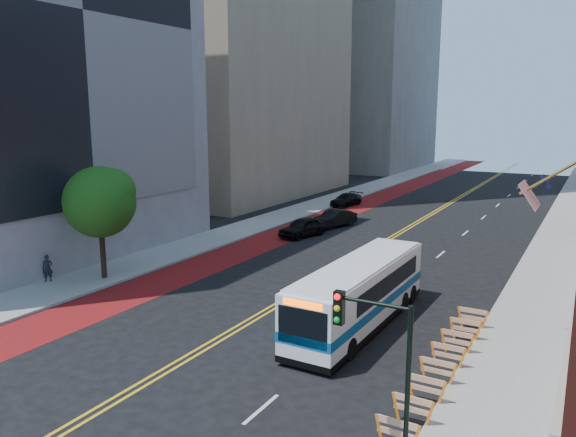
# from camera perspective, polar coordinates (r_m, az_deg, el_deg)

# --- Properties ---
(ground) EXTENTS (160.00, 160.00, 0.00)m
(ground) POSITION_cam_1_polar(r_m,az_deg,el_deg) (24.24, -10.10, -13.71)
(ground) COLOR black
(ground) RESTS_ON ground
(sidewalk_left) EXTENTS (4.00, 140.00, 0.15)m
(sidewalk_left) POSITION_cam_1_polar(r_m,az_deg,el_deg) (54.62, 0.09, 0.44)
(sidewalk_left) COLOR gray
(sidewalk_left) RESTS_ON ground
(sidewalk_right) EXTENTS (4.00, 140.00, 0.15)m
(sidewalk_right) POSITION_cam_1_polar(r_m,az_deg,el_deg) (47.98, 26.00, -2.17)
(sidewalk_right) COLOR gray
(sidewalk_right) RESTS_ON ground
(bus_lane_paint) EXTENTS (3.60, 140.00, 0.01)m
(bus_lane_paint) POSITION_cam_1_polar(r_m,az_deg,el_deg) (52.87, 3.78, -0.01)
(bus_lane_paint) COLOR #5F0D10
(bus_lane_paint) RESTS_ON ground
(center_line_inner) EXTENTS (0.14, 140.00, 0.01)m
(center_line_inner) POSITION_cam_1_polar(r_m,az_deg,el_deg) (50.05, 11.99, -0.86)
(center_line_inner) COLOR gold
(center_line_inner) RESTS_ON ground
(center_line_outer) EXTENTS (0.14, 140.00, 0.01)m
(center_line_outer) POSITION_cam_1_polar(r_m,az_deg,el_deg) (49.95, 12.38, -0.90)
(center_line_outer) COLOR gold
(center_line_outer) RESTS_ON ground
(lane_dashes) EXTENTS (0.14, 98.20, 0.01)m
(lane_dashes) POSITION_cam_1_polar(r_m,az_deg,el_deg) (56.57, 19.25, 0.12)
(lane_dashes) COLOR silver
(lane_dashes) RESTS_ON ground
(grey_building_left) EXTENTS (14.10, 24.00, 30.00)m
(grey_building_left) POSITION_cam_1_polar(r_m,az_deg,el_deg) (43.31, -26.36, 16.45)
(grey_building_left) COLOR gray
(grey_building_left) RESTS_ON ground
(construction_barriers) EXTENTS (1.42, 10.91, 1.00)m
(construction_barriers) POSITION_cam_1_polar(r_m,az_deg,el_deg) (22.83, 15.48, -13.70)
(construction_barriers) COLOR orange
(construction_barriers) RESTS_ON ground
(street_tree) EXTENTS (4.20, 4.20, 6.70)m
(street_tree) POSITION_cam_1_polar(r_m,az_deg,el_deg) (34.63, -18.49, 1.86)
(street_tree) COLOR black
(street_tree) RESTS_ON sidewalk_left
(traffic_signal) EXTENTS (2.21, 0.34, 5.07)m
(traffic_signal) POSITION_cam_1_polar(r_m,az_deg,el_deg) (15.54, 8.98, -13.21)
(traffic_signal) COLOR black
(traffic_signal) RESTS_ON sidewalk_right
(transit_bus) EXTENTS (2.59, 11.27, 3.09)m
(transit_bus) POSITION_cam_1_polar(r_m,az_deg,el_deg) (26.82, 7.36, -7.46)
(transit_bus) COLOR white
(transit_bus) RESTS_ON ground
(car_a) EXTENTS (2.85, 4.80, 1.53)m
(car_a) POSITION_cam_1_polar(r_m,az_deg,el_deg) (45.26, 1.52, -0.88)
(car_a) COLOR black
(car_a) RESTS_ON ground
(car_b) EXTENTS (2.86, 4.77, 1.48)m
(car_b) POSITION_cam_1_polar(r_m,az_deg,el_deg) (49.13, 4.70, 0.01)
(car_b) COLOR black
(car_b) RESTS_ON ground
(car_c) EXTENTS (2.40, 4.72, 1.31)m
(car_c) POSITION_cam_1_polar(r_m,az_deg,el_deg) (60.14, 5.92, 1.92)
(car_c) COLOR black
(car_c) RESTS_ON ground
(pedestrian) EXTENTS (0.69, 0.66, 1.59)m
(pedestrian) POSITION_cam_1_polar(r_m,az_deg,el_deg) (35.86, -23.24, -4.66)
(pedestrian) COLOR black
(pedestrian) RESTS_ON sidewalk_left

